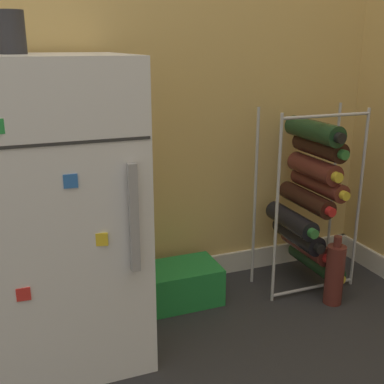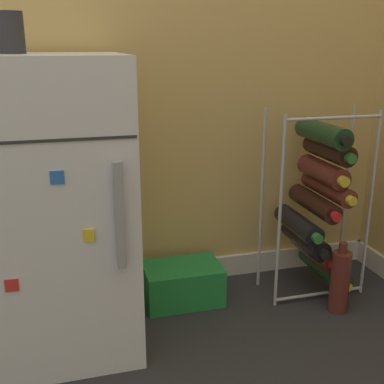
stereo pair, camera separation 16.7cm
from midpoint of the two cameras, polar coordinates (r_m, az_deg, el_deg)
name	(u,v)px [view 1 (the left image)]	position (r m, az deg, el deg)	size (l,w,h in m)	color
ground_plane	(226,354)	(1.63, 1.02, -18.77)	(14.00, 14.00, 0.00)	#28282B
mini_fridge	(42,213)	(1.56, -20.30, -2.42)	(0.56, 0.53, 0.93)	white
wine_rack	(310,200)	(1.94, 11.41, -0.99)	(0.39, 0.33, 0.73)	#B2B2B7
soda_box	(181,284)	(1.89, -3.94, -10.87)	(0.29, 0.19, 0.15)	#1E7F38
fridge_top_cup	(11,32)	(1.48, -23.82, 16.94)	(0.07, 0.07, 0.11)	#28282D
loose_bottle_floor	(335,274)	(1.91, 14.14, -9.46)	(0.07, 0.07, 0.28)	#56231E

